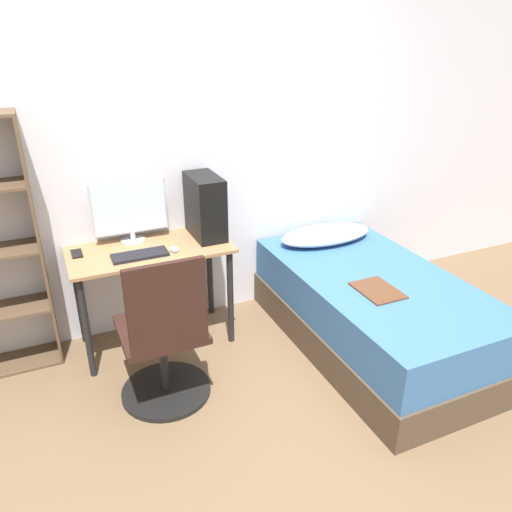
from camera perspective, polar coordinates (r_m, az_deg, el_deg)
The scene contains 12 objects.
ground_plane at distance 3.01m, azimuth 1.27°, elevation -19.09°, with size 14.00×14.00×0.00m, color brown.
wall_back at distance 3.60m, azimuth -8.38°, elevation 11.03°, with size 8.00×0.05×2.50m.
desk at distance 3.47m, azimuth -11.88°, elevation -0.98°, with size 1.07×0.54×0.74m.
office_chair at distance 3.01m, azimuth -10.40°, elevation -10.16°, with size 0.55×0.55×0.99m.
bed at distance 3.62m, azimuth 13.20°, elevation -6.12°, with size 1.01×1.85×0.55m.
pillow at distance 3.96m, azimuth 7.99°, elevation 2.44°, with size 0.76×0.36×0.11m.
magazine at distance 3.29m, azimuth 13.72°, elevation -3.83°, with size 0.24×0.32×0.01m.
monitor at distance 3.48m, azimuth -14.22°, elevation 5.15°, with size 0.50×0.17×0.43m.
keyboard at distance 3.30m, azimuth -13.13°, elevation 0.11°, with size 0.36×0.14×0.02m.
pc_tower at distance 3.49m, azimuth -5.85°, elevation 5.66°, with size 0.19×0.38×0.43m.
mouse at distance 3.34m, azimuth -9.31°, elevation 0.78°, with size 0.06×0.09×0.02m.
phone at distance 3.45m, azimuth -19.80°, elevation 0.26°, with size 0.07×0.14×0.01m.
Camera 1 is at (-0.95, -1.96, 2.08)m, focal length 35.00 mm.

